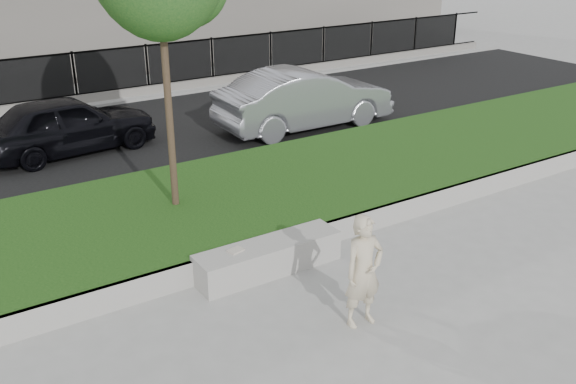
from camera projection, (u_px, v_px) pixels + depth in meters
ground at (346, 277)px, 9.75m from camera, size 90.00×90.00×0.00m
grass_bank at (248, 199)px, 11.99m from camera, size 34.00×4.00×0.40m
grass_kerb at (308, 239)px, 10.48m from camera, size 34.00×0.08×0.40m
street at (142, 133)px, 16.32m from camera, size 34.00×7.00×0.04m
far_pavement at (88, 95)px, 19.79m from camera, size 34.00×3.00×0.12m
iron_fence at (97, 86)px, 18.83m from camera, size 32.00×0.30×1.50m
stone_bench at (268, 257)px, 9.83m from camera, size 2.34×0.59×0.48m
man at (364, 271)px, 8.34m from camera, size 0.59×0.40×1.57m
book at (236, 250)px, 9.50m from camera, size 0.26×0.22×0.03m
car_dark at (68, 124)px, 14.65m from camera, size 4.10×1.98×1.35m
car_silver at (305, 99)px, 16.43m from camera, size 4.68×1.68×1.54m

